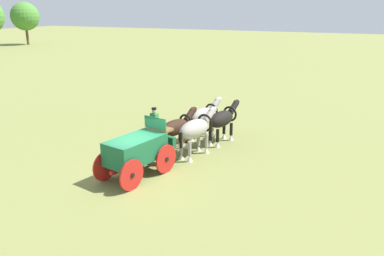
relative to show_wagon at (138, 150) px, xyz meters
The scene contains 7 objects.
ground_plane 1.28m from the show_wagon, behind, with size 220.00×220.00×0.00m, color olive.
show_wagon is the anchor object (origin of this frame).
draft_horse_rear_near 3.70m from the show_wagon, ahead, with size 3.18×1.27×2.13m.
draft_horse_rear_off 3.68m from the show_wagon, 21.74° to the right, with size 3.16×1.36×2.31m.
draft_horse_lead_near 6.27m from the show_wagon, ahead, with size 3.13×1.27×2.21m.
draft_horse_lead_off 6.27m from the show_wagon, 17.49° to the right, with size 3.11×1.30×2.23m.
tree_h 71.95m from the show_wagon, 50.53° to the left, with size 5.57×5.57×8.37m.
Camera 1 is at (-13.96, -9.28, 7.53)m, focal length 36.50 mm.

